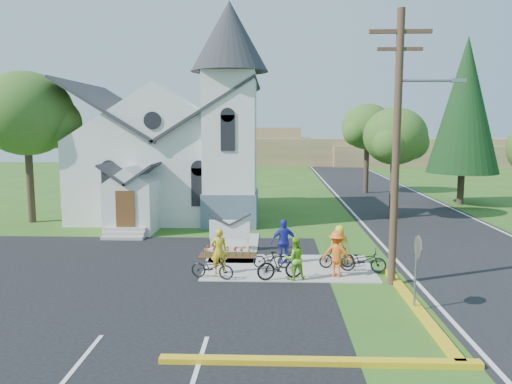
{
  "coord_description": "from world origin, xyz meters",
  "views": [
    {
      "loc": [
        0.83,
        -19.78,
        5.92
      ],
      "look_at": [
        -0.01,
        5.0,
        2.6
      ],
      "focal_mm": 35.0,
      "sensor_mm": 36.0,
      "label": 1
    }
  ],
  "objects_px": {
    "cyclist_0": "(219,251)",
    "cyclist_3": "(337,254)",
    "stop_sign": "(417,257)",
    "utility_pole": "(398,140)",
    "cyclist_2": "(284,241)",
    "bike_0": "(212,267)",
    "cyclist_4": "(340,245)",
    "bike_3": "(337,257)",
    "bike_4": "(363,260)",
    "cyclist_1": "(295,258)",
    "church_sign": "(230,230)",
    "bike_1": "(280,265)",
    "bike_2": "(272,258)"
  },
  "relations": [
    {
      "from": "stop_sign",
      "to": "cyclist_4",
      "type": "height_order",
      "value": "stop_sign"
    },
    {
      "from": "utility_pole",
      "to": "bike_1",
      "type": "distance_m",
      "value": 6.41
    },
    {
      "from": "cyclist_3",
      "to": "cyclist_4",
      "type": "bearing_deg",
      "value": -85.55
    },
    {
      "from": "stop_sign",
      "to": "cyclist_0",
      "type": "relative_size",
      "value": 1.37
    },
    {
      "from": "utility_pole",
      "to": "cyclist_0",
      "type": "distance_m",
      "value": 8.07
    },
    {
      "from": "stop_sign",
      "to": "bike_1",
      "type": "xyz_separation_m",
      "value": [
        -4.31,
        3.0,
        -1.18
      ]
    },
    {
      "from": "cyclist_0",
      "to": "cyclist_3",
      "type": "relative_size",
      "value": 1.0
    },
    {
      "from": "utility_pole",
      "to": "cyclist_2",
      "type": "bearing_deg",
      "value": 147.78
    },
    {
      "from": "utility_pole",
      "to": "cyclist_1",
      "type": "distance_m",
      "value": 5.84
    },
    {
      "from": "cyclist_1",
      "to": "bike_1",
      "type": "distance_m",
      "value": 0.62
    },
    {
      "from": "bike_3",
      "to": "bike_4",
      "type": "height_order",
      "value": "bike_4"
    },
    {
      "from": "cyclist_0",
      "to": "bike_2",
      "type": "xyz_separation_m",
      "value": [
        2.09,
        0.83,
        -0.51
      ]
    },
    {
      "from": "bike_0",
      "to": "cyclist_2",
      "type": "relative_size",
      "value": 0.9
    },
    {
      "from": "stop_sign",
      "to": "bike_0",
      "type": "relative_size",
      "value": 1.44
    },
    {
      "from": "bike_3",
      "to": "bike_0",
      "type": "bearing_deg",
      "value": 101.35
    },
    {
      "from": "church_sign",
      "to": "utility_pole",
      "type": "bearing_deg",
      "value": -35.6
    },
    {
      "from": "bike_1",
      "to": "cyclist_4",
      "type": "bearing_deg",
      "value": -68.13
    },
    {
      "from": "cyclist_1",
      "to": "bike_4",
      "type": "height_order",
      "value": "cyclist_1"
    },
    {
      "from": "utility_pole",
      "to": "bike_4",
      "type": "relative_size",
      "value": 5.41
    },
    {
      "from": "church_sign",
      "to": "bike_4",
      "type": "distance_m",
      "value": 6.59
    },
    {
      "from": "cyclist_2",
      "to": "bike_2",
      "type": "distance_m",
      "value": 1.05
    },
    {
      "from": "cyclist_2",
      "to": "cyclist_4",
      "type": "bearing_deg",
      "value": 162.65
    },
    {
      "from": "cyclist_1",
      "to": "cyclist_4",
      "type": "bearing_deg",
      "value": -146.38
    },
    {
      "from": "utility_pole",
      "to": "cyclist_2",
      "type": "relative_size",
      "value": 5.22
    },
    {
      "from": "cyclist_2",
      "to": "cyclist_0",
      "type": "bearing_deg",
      "value": 15.76
    },
    {
      "from": "cyclist_2",
      "to": "bike_4",
      "type": "xyz_separation_m",
      "value": [
        3.16,
        -1.16,
        -0.47
      ]
    },
    {
      "from": "church_sign",
      "to": "bike_2",
      "type": "bearing_deg",
      "value": -55.29
    },
    {
      "from": "cyclist_0",
      "to": "bike_4",
      "type": "height_order",
      "value": "cyclist_0"
    },
    {
      "from": "cyclist_0",
      "to": "cyclist_3",
      "type": "distance_m",
      "value": 4.65
    },
    {
      "from": "cyclist_2",
      "to": "bike_3",
      "type": "bearing_deg",
      "value": 149.0
    },
    {
      "from": "stop_sign",
      "to": "cyclist_2",
      "type": "bearing_deg",
      "value": 128.12
    },
    {
      "from": "utility_pole",
      "to": "cyclist_4",
      "type": "relative_size",
      "value": 5.87
    },
    {
      "from": "stop_sign",
      "to": "cyclist_4",
      "type": "xyz_separation_m",
      "value": [
        -1.76,
        5.16,
        -0.88
      ]
    },
    {
      "from": "cyclist_0",
      "to": "cyclist_1",
      "type": "bearing_deg",
      "value": 155.22
    },
    {
      "from": "church_sign",
      "to": "bike_3",
      "type": "distance_m",
      "value": 5.48
    },
    {
      "from": "bike_0",
      "to": "cyclist_4",
      "type": "bearing_deg",
      "value": -53.08
    },
    {
      "from": "bike_1",
      "to": "bike_0",
      "type": "bearing_deg",
      "value": 71.23
    },
    {
      "from": "bike_2",
      "to": "bike_3",
      "type": "height_order",
      "value": "bike_3"
    },
    {
      "from": "bike_1",
      "to": "cyclist_4",
      "type": "xyz_separation_m",
      "value": [
        2.55,
        2.16,
        0.3
      ]
    },
    {
      "from": "church_sign",
      "to": "cyclist_0",
      "type": "distance_m",
      "value": 3.71
    },
    {
      "from": "bike_0",
      "to": "bike_3",
      "type": "xyz_separation_m",
      "value": [
        4.99,
        1.61,
        -0.01
      ]
    },
    {
      "from": "bike_4",
      "to": "cyclist_4",
      "type": "bearing_deg",
      "value": 47.75
    },
    {
      "from": "cyclist_0",
      "to": "cyclist_3",
      "type": "bearing_deg",
      "value": 165.52
    },
    {
      "from": "cyclist_4",
      "to": "bike_3",
      "type": "bearing_deg",
      "value": 86.28
    },
    {
      "from": "cyclist_3",
      "to": "bike_0",
      "type": "bearing_deg",
      "value": 20.72
    },
    {
      "from": "stop_sign",
      "to": "bike_4",
      "type": "bearing_deg",
      "value": 103.2
    },
    {
      "from": "cyclist_0",
      "to": "stop_sign",
      "type": "bearing_deg",
      "value": 139.56
    },
    {
      "from": "cyclist_0",
      "to": "cyclist_4",
      "type": "xyz_separation_m",
      "value": [
        4.97,
        1.47,
        -0.06
      ]
    },
    {
      "from": "bike_1",
      "to": "bike_2",
      "type": "height_order",
      "value": "bike_1"
    },
    {
      "from": "church_sign",
      "to": "bike_0",
      "type": "xyz_separation_m",
      "value": [
        -0.29,
        -4.38,
        -0.52
      ]
    }
  ]
}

